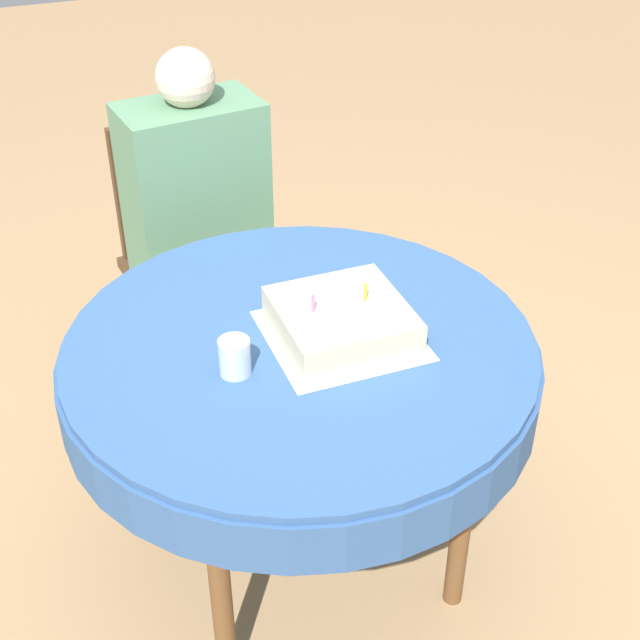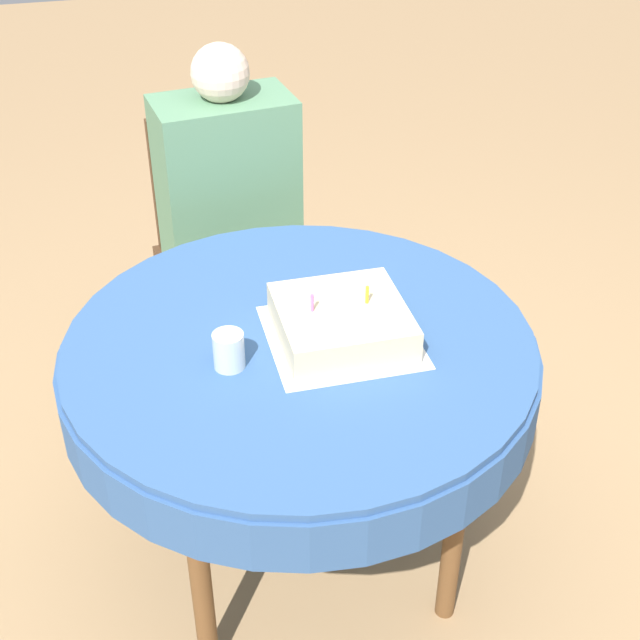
{
  "view_description": "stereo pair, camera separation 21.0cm",
  "coord_description": "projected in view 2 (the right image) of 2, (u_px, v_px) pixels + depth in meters",
  "views": [
    {
      "loc": [
        -0.57,
        -1.62,
        1.97
      ],
      "look_at": [
        0.05,
        -0.01,
        0.77
      ],
      "focal_mm": 50.0,
      "sensor_mm": 36.0,
      "label": 1
    },
    {
      "loc": [
        -0.37,
        -1.68,
        1.97
      ],
      "look_at": [
        0.05,
        -0.01,
        0.77
      ],
      "focal_mm": 50.0,
      "sensor_mm": 36.0,
      "label": 2
    }
  ],
  "objects": [
    {
      "name": "ground_plane",
      "position": [
        303.0,
        545.0,
        2.53
      ],
      "size": [
        12.0,
        12.0,
        0.0
      ],
      "primitive_type": "plane",
      "color": "#A37F56"
    },
    {
      "name": "birthday_cake",
      "position": [
        342.0,
        322.0,
        2.1
      ],
      "size": [
        0.3,
        0.3,
        0.13
      ],
      "color": "beige",
      "rests_on": "dining_table"
    },
    {
      "name": "napkin",
      "position": [
        341.0,
        337.0,
        2.13
      ],
      "size": [
        0.35,
        0.35,
        0.0
      ],
      "color": "white",
      "rests_on": "dining_table"
    },
    {
      "name": "person",
      "position": [
        230.0,
        196.0,
        2.8
      ],
      "size": [
        0.44,
        0.38,
        1.17
      ],
      "rotation": [
        0.0,
        0.0,
        0.13
      ],
      "color": "beige",
      "rests_on": "ground_plane"
    },
    {
      "name": "drinking_glass",
      "position": [
        229.0,
        350.0,
        2.01
      ],
      "size": [
        0.07,
        0.07,
        0.09
      ],
      "color": "silver",
      "rests_on": "dining_table"
    },
    {
      "name": "chair",
      "position": [
        225.0,
        243.0,
        2.99
      ],
      "size": [
        0.49,
        0.49,
        0.89
      ],
      "rotation": [
        0.0,
        0.0,
        0.13
      ],
      "color": "#4C331E",
      "rests_on": "ground_plane"
    },
    {
      "name": "dining_table",
      "position": [
        300.0,
        367.0,
        2.17
      ],
      "size": [
        1.15,
        1.15,
        0.72
      ],
      "color": "#335689",
      "rests_on": "ground_plane"
    }
  ]
}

